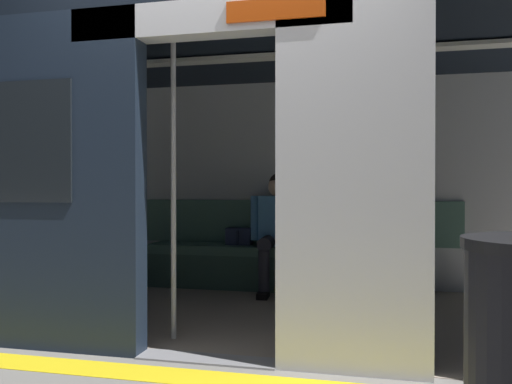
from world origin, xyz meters
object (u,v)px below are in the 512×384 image
at_px(book, 315,245).
at_px(grab_pole_door, 173,184).
at_px(grab_pole_far, 283,184).
at_px(bench_seat, 279,257).
at_px(person_seated, 278,224).
at_px(train_car, 249,131).
at_px(handbag, 239,236).

bearing_deg(book, grab_pole_door, 60.66).
height_order(grab_pole_door, grab_pole_far, same).
distance_m(bench_seat, grab_pole_far, 1.90).
bearing_deg(person_seated, train_car, 87.65).
height_order(book, grab_pole_far, grab_pole_far).
distance_m(train_car, grab_pole_door, 0.97).
bearing_deg(bench_seat, train_car, 87.36).
xyz_separation_m(train_car, book, (-0.39, -1.10, -1.03)).
height_order(bench_seat, grab_pole_door, grab_pole_door).
bearing_deg(book, grab_pole_far, 81.70).
relative_size(train_car, grab_pole_far, 3.06).
bearing_deg(grab_pole_far, grab_pole_door, 9.41).
distance_m(bench_seat, handbag, 0.47).
xyz_separation_m(bench_seat, person_seated, (0.01, 0.05, 0.32)).
bearing_deg(handbag, grab_pole_door, 91.95).
bearing_deg(handbag, grab_pole_far, 113.92).
height_order(train_car, handbag, train_car).
xyz_separation_m(train_car, bench_seat, (-0.05, -1.03, -1.14)).
xyz_separation_m(handbag, grab_pole_far, (-0.80, 1.79, 0.53)).
distance_m(book, grab_pole_far, 1.89).
bearing_deg(bench_seat, person_seated, 81.94).
height_order(train_car, bench_seat, train_car).
bearing_deg(train_car, handbag, -70.81).
xyz_separation_m(person_seated, book, (-0.35, -0.12, -0.21)).
height_order(train_car, grab_pole_far, train_car).
xyz_separation_m(book, grab_pole_far, (-0.02, 1.79, 0.60)).
bearing_deg(person_seated, book, -161.56).
distance_m(bench_seat, grab_pole_door, 2.01).
relative_size(handbag, book, 1.18).
bearing_deg(bench_seat, book, -169.45).
bearing_deg(grab_pole_door, person_seated, -101.28).
height_order(train_car, person_seated, train_car).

